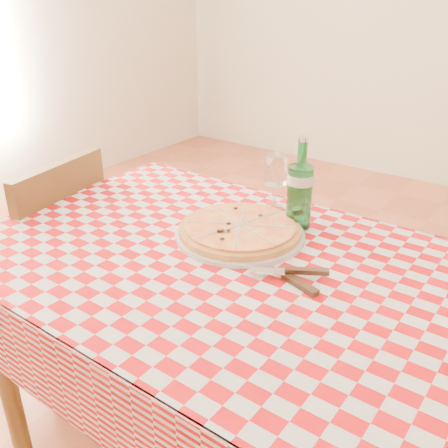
{
  "coord_description": "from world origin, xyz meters",
  "views": [
    {
      "loc": [
        0.67,
        -0.88,
        1.37
      ],
      "look_at": [
        -0.02,
        0.06,
        0.82
      ],
      "focal_mm": 40.0,
      "sensor_mm": 36.0,
      "label": 1
    }
  ],
  "objects_px": {
    "dining_table": "(217,288)",
    "pizza_plate": "(240,229)",
    "water_bottle": "(300,184)",
    "wine_glass": "(275,183)",
    "chair_far": "(50,260)"
  },
  "relations": [
    {
      "from": "chair_far",
      "to": "water_bottle",
      "type": "height_order",
      "value": "water_bottle"
    },
    {
      "from": "chair_far",
      "to": "pizza_plate",
      "type": "bearing_deg",
      "value": 179.45
    },
    {
      "from": "dining_table",
      "to": "water_bottle",
      "type": "distance_m",
      "value": 0.37
    },
    {
      "from": "pizza_plate",
      "to": "wine_glass",
      "type": "relative_size",
      "value": 2.06
    },
    {
      "from": "wine_glass",
      "to": "chair_far",
      "type": "bearing_deg",
      "value": -153.89
    },
    {
      "from": "chair_far",
      "to": "water_bottle",
      "type": "xyz_separation_m",
      "value": [
        0.82,
        0.28,
        0.39
      ]
    },
    {
      "from": "dining_table",
      "to": "chair_far",
      "type": "relative_size",
      "value": 1.38
    },
    {
      "from": "chair_far",
      "to": "pizza_plate",
      "type": "xyz_separation_m",
      "value": [
        0.73,
        0.13,
        0.28
      ]
    },
    {
      "from": "water_bottle",
      "to": "wine_glass",
      "type": "bearing_deg",
      "value": 150.07
    },
    {
      "from": "chair_far",
      "to": "water_bottle",
      "type": "distance_m",
      "value": 0.95
    },
    {
      "from": "pizza_plate",
      "to": "water_bottle",
      "type": "xyz_separation_m",
      "value": [
        0.1,
        0.15,
        0.11
      ]
    },
    {
      "from": "dining_table",
      "to": "pizza_plate",
      "type": "xyz_separation_m",
      "value": [
        -0.01,
        0.12,
        0.12
      ]
    },
    {
      "from": "dining_table",
      "to": "wine_glass",
      "type": "relative_size",
      "value": 6.97
    },
    {
      "from": "water_bottle",
      "to": "pizza_plate",
      "type": "bearing_deg",
      "value": -123.43
    },
    {
      "from": "pizza_plate",
      "to": "water_bottle",
      "type": "height_order",
      "value": "water_bottle"
    }
  ]
}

